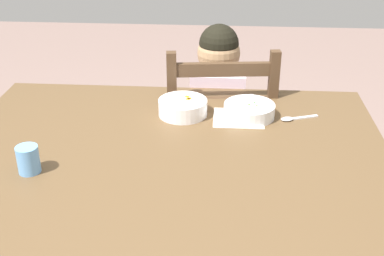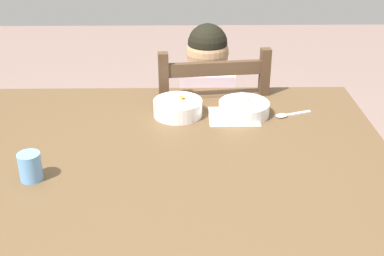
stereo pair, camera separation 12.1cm
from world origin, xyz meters
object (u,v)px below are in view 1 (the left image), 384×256
(dining_chair, at_px, (218,143))
(bowl_of_carrots, at_px, (183,107))
(drinking_cup, at_px, (28,159))
(child_figure, at_px, (217,103))
(dining_table, at_px, (168,179))
(spoon, at_px, (293,118))
(bowl_of_peas, at_px, (249,110))

(dining_chair, bearing_deg, bowl_of_carrots, -111.95)
(dining_chair, height_order, drinking_cup, dining_chair)
(child_figure, bearing_deg, drinking_cup, -126.32)
(bowl_of_carrots, distance_m, drinking_cup, 0.57)
(dining_chair, relative_size, bowl_of_carrots, 5.20)
(dining_table, xyz_separation_m, drinking_cup, (-0.38, -0.12, 0.12))
(child_figure, distance_m, drinking_cup, 0.88)
(dining_chair, relative_size, spoon, 6.51)
(spoon, distance_m, drinking_cup, 0.87)
(bowl_of_peas, bearing_deg, spoon, -5.20)
(bowl_of_peas, bearing_deg, bowl_of_carrots, 179.99)
(bowl_of_carrots, xyz_separation_m, drinking_cup, (-0.40, -0.41, 0.01))
(bowl_of_carrots, bearing_deg, drinking_cup, -134.42)
(spoon, bearing_deg, dining_chair, 129.53)
(dining_chair, distance_m, bowl_of_carrots, 0.44)
(child_figure, height_order, drinking_cup, child_figure)
(child_figure, distance_m, bowl_of_carrots, 0.33)
(dining_table, xyz_separation_m, bowl_of_peas, (0.25, 0.29, 0.11))
(drinking_cup, bearing_deg, dining_chair, 53.65)
(bowl_of_peas, height_order, spoon, bowl_of_peas)
(dining_table, height_order, dining_chair, dining_chair)
(dining_chair, bearing_deg, drinking_cup, -126.35)
(bowl_of_peas, distance_m, bowl_of_carrots, 0.23)
(spoon, bearing_deg, dining_table, -145.82)
(dining_table, relative_size, bowl_of_peas, 7.69)
(drinking_cup, bearing_deg, spoon, 26.87)
(child_figure, height_order, bowl_of_carrots, child_figure)
(bowl_of_carrots, relative_size, spoon, 1.25)
(dining_table, distance_m, bowl_of_carrots, 0.31)
(dining_chair, xyz_separation_m, child_figure, (-0.01, -0.01, 0.19))
(dining_chair, height_order, bowl_of_peas, dining_chair)
(bowl_of_carrots, height_order, spoon, bowl_of_carrots)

